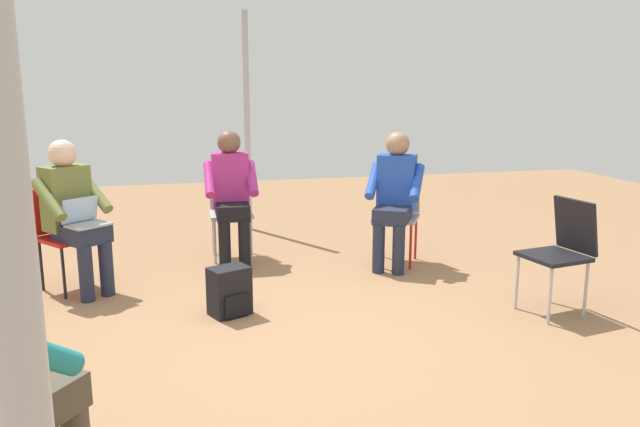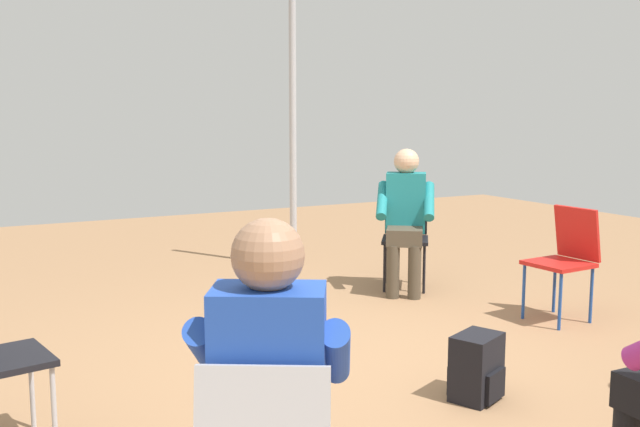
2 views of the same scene
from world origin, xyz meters
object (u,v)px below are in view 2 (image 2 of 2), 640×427
at_px(person_in_teal, 405,212).
at_px(person_in_blue, 272,385).
at_px(chair_east, 566,255).
at_px(backpack_near_laptop_user, 476,371).
at_px(chair_northeast, 405,232).

xyz_separation_m(person_in_teal, person_in_blue, (-2.63, -3.07, 0.00)).
bearing_deg(person_in_blue, person_in_teal, 79.42).
relative_size(chair_east, backpack_near_laptop_user, 2.36).
bearing_deg(person_in_teal, chair_northeast, -90.00).
xyz_separation_m(person_in_blue, backpack_near_laptop_user, (1.61, 0.91, -0.54)).
bearing_deg(chair_northeast, person_in_teal, 90.00).
height_order(person_in_teal, backpack_near_laptop_user, person_in_teal).
height_order(chair_east, chair_northeast, same).
xyz_separation_m(chair_northeast, backpack_near_laptop_user, (-1.12, -2.30, -0.34)).
bearing_deg(chair_northeast, backpack_near_laptop_user, 100.14).
xyz_separation_m(person_in_teal, backpack_near_laptop_user, (-1.02, -2.16, -0.54)).
bearing_deg(person_in_teal, person_in_blue, 85.49).
xyz_separation_m(chair_east, person_in_blue, (-3.19, -1.78, 0.20)).
xyz_separation_m(chair_east, backpack_near_laptop_user, (-1.58, -0.88, -0.34)).
relative_size(chair_northeast, person_in_teal, 0.69).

